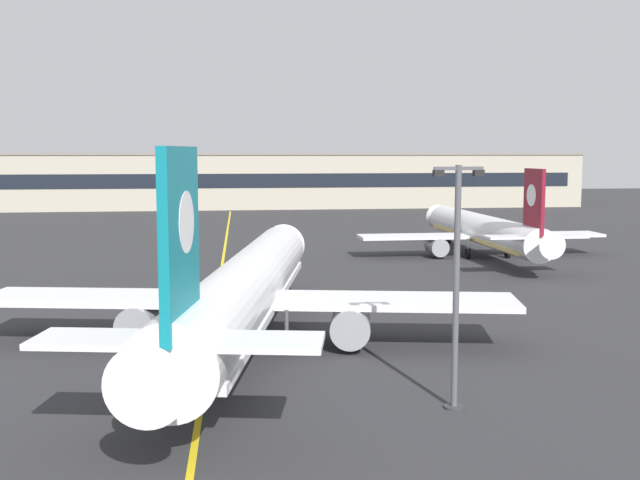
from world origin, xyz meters
The scene contains 7 objects.
ground_plane centered at (0.00, 0.00, 0.00)m, with size 400.00×400.00×0.00m, color #2D2D30.
taxiway_centreline centered at (0.00, 30.00, 0.00)m, with size 0.30×180.00×0.01m, color yellow.
airliner_foreground centered at (1.75, 14.78, 3.37)m, with size 32.33×41.25×11.65m.
airliner_background centered at (29.05, 50.79, 2.88)m, with size 27.34×35.37×9.95m.
apron_lamp_post centered at (10.58, 2.32, 5.73)m, with size 2.24×0.90×10.88m.
safety_cone_by_nose_gear centered at (2.53, 31.18, 0.26)m, with size 0.44×0.44×0.55m.
terminal_building centered at (-4.39, 128.78, 5.66)m, with size 161.23×12.40×11.30m.
Camera 1 is at (0.24, -29.96, 11.42)m, focal length 43.07 mm.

